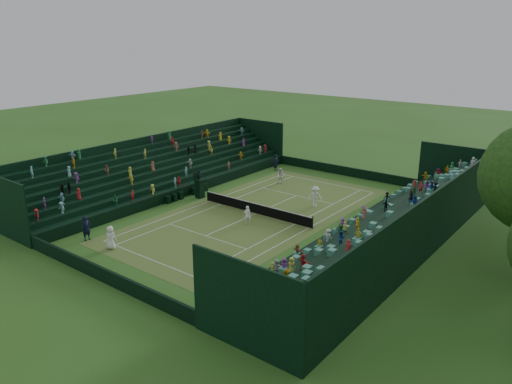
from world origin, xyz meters
TOP-DOWN VIEW (x-y plane):
  - ground at (0.00, 0.00)m, footprint 160.00×160.00m
  - court_surface at (0.00, 0.00)m, footprint 12.97×26.77m
  - perimeter_wall_north at (0.00, 15.88)m, footprint 17.17×0.20m
  - perimeter_wall_south at (0.00, -15.88)m, footprint 17.17×0.20m
  - perimeter_wall_east at (8.48, 0.00)m, footprint 0.20×31.77m
  - perimeter_wall_west at (-8.48, 0.00)m, footprint 0.20×31.77m
  - north_grandstand at (12.66, 0.00)m, footprint 6.60×32.00m
  - south_grandstand at (-12.66, 0.00)m, footprint 6.60×32.00m
  - tennis_net at (0.00, 0.00)m, footprint 11.67×0.10m
  - umpire_chair at (-7.05, 0.27)m, footprint 0.87×0.87m
  - courtside_chairs at (-8.20, -0.31)m, footprint 0.47×5.44m
  - player_near_west at (-3.79, -12.41)m, footprint 1.02×0.85m
  - player_near_east at (0.95, -2.40)m, footprint 0.69×0.68m
  - player_far_west at (-3.54, 8.79)m, footprint 1.01×0.90m
  - player_far_east at (3.09, 4.77)m, footprint 1.45×1.28m
  - line_judge_north at (-7.08, 12.82)m, footprint 0.56×0.76m
  - line_judge_south at (-6.61, -12.52)m, footprint 0.47×0.71m

SIDE VIEW (x-z plane):
  - ground at x=0.00m, z-range 0.00..0.00m
  - court_surface at x=0.00m, z-range 0.00..0.01m
  - courtside_chairs at x=-8.20m, z-range -0.12..0.90m
  - perimeter_wall_north at x=0.00m, z-range 0.00..1.00m
  - perimeter_wall_south at x=0.00m, z-range 0.00..1.00m
  - perimeter_wall_east at x=8.48m, z-range 0.00..1.00m
  - perimeter_wall_west at x=-8.48m, z-range 0.00..1.00m
  - tennis_net at x=0.00m, z-range 0.00..1.06m
  - player_near_east at x=0.95m, z-range 0.00..1.60m
  - player_far_west at x=-3.54m, z-range 0.00..1.70m
  - player_near_west at x=-3.79m, z-range 0.00..1.78m
  - line_judge_north at x=-7.08m, z-range 0.00..1.91m
  - player_far_east at x=3.09m, z-range 0.00..1.94m
  - line_judge_south at x=-6.61m, z-range 0.00..1.95m
  - umpire_chair at x=-7.05m, z-range -0.20..2.54m
  - north_grandstand at x=12.66m, z-range -0.90..4.00m
  - south_grandstand at x=-12.66m, z-range -0.90..4.00m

